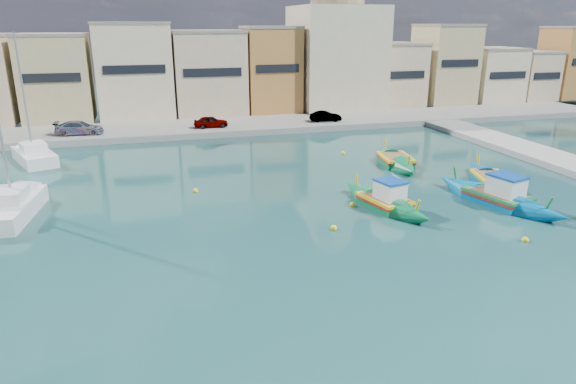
{
  "coord_description": "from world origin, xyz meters",
  "views": [
    {
      "loc": [
        -13.48,
        -20.88,
        10.62
      ],
      "look_at": [
        -5.81,
        6.0,
        1.4
      ],
      "focal_mm": 32.0,
      "sensor_mm": 36.0,
      "label": 1
    }
  ],
  "objects": [
    {
      "name": "north_quay",
      "position": [
        0.0,
        32.0,
        0.3
      ],
      "size": [
        80.0,
        8.0,
        0.6
      ],
      "primitive_type": "cube",
      "color": "gray",
      "rests_on": "ground"
    },
    {
      "name": "yacht_mid",
      "position": [
        -20.96,
        11.85,
        0.44
      ],
      "size": [
        3.43,
        9.13,
        11.24
      ],
      "color": "white",
      "rests_on": "ground"
    },
    {
      "name": "luzzu_cyan_mid",
      "position": [
        9.31,
        7.72,
        0.26
      ],
      "size": [
        4.2,
        8.5,
        2.45
      ],
      "color": "#00539C",
      "rests_on": "ground"
    },
    {
      "name": "church_block",
      "position": [
        10.0,
        40.0,
        8.41
      ],
      "size": [
        10.0,
        10.0,
        19.1
      ],
      "color": "beige",
      "rests_on": "ground"
    },
    {
      "name": "luzzu_turquoise_cabin",
      "position": [
        7.11,
        4.28,
        0.37
      ],
      "size": [
        4.34,
        9.73,
        3.06
      ],
      "color": "#006A9F",
      "rests_on": "ground"
    },
    {
      "name": "luzzu_blue_cabin",
      "position": [
        0.13,
        5.56,
        0.34
      ],
      "size": [
        3.66,
        8.2,
        2.82
      ],
      "color": "#0B7743",
      "rests_on": "ground"
    },
    {
      "name": "mooring_buoys",
      "position": [
        1.14,
        7.22,
        0.08
      ],
      "size": [
        26.41,
        20.11,
        0.36
      ],
      "color": "yellow",
      "rests_on": "ground"
    },
    {
      "name": "ground",
      "position": [
        0.0,
        0.0,
        0.0
      ],
      "size": [
        160.0,
        160.0,
        0.0
      ],
      "primitive_type": "plane",
      "color": "#123337",
      "rests_on": "ground"
    },
    {
      "name": "north_townhouses",
      "position": [
        6.68,
        39.36,
        5.0
      ],
      "size": [
        83.2,
        7.87,
        10.19
      ],
      "color": "#C9B18B",
      "rests_on": "ground"
    },
    {
      "name": "yacht_north",
      "position": [
        -22.69,
        24.5,
        0.43
      ],
      "size": [
        5.14,
        8.38,
        10.83
      ],
      "color": "white",
      "rests_on": "ground"
    },
    {
      "name": "luzzu_green",
      "position": [
        5.38,
        14.33,
        0.28
      ],
      "size": [
        3.39,
        8.41,
        2.58
      ],
      "color": "#0B7543",
      "rests_on": "ground"
    },
    {
      "name": "parked_cars",
      "position": [
        -10.43,
        30.5,
        1.2
      ],
      "size": [
        28.64,
        2.17,
        1.26
      ],
      "color": "#4C1919",
      "rests_on": "north_quay"
    }
  ]
}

